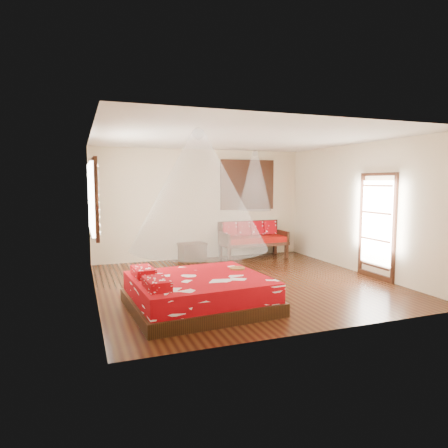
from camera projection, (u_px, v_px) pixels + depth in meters
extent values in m
cube|color=black|center=(242.00, 283.00, 7.86)|extent=(5.50, 5.50, 0.02)
cube|color=white|center=(243.00, 138.00, 7.57)|extent=(5.50, 5.50, 0.02)
cube|color=beige|center=(93.00, 216.00, 6.77)|extent=(0.02, 5.50, 2.80)
cube|color=beige|center=(360.00, 209.00, 8.67)|extent=(0.02, 5.50, 2.80)
cube|color=beige|center=(201.00, 204.00, 10.29)|extent=(5.50, 0.02, 2.80)
cube|color=beige|center=(326.00, 227.00, 5.14)|extent=(5.50, 0.02, 2.80)
cube|color=black|center=(199.00, 302.00, 6.27)|extent=(2.24, 2.06, 0.20)
cube|color=#A9050E|center=(199.00, 286.00, 6.24)|extent=(2.13, 1.95, 0.30)
cube|color=#A9050E|center=(157.00, 284.00, 5.53)|extent=(0.34, 0.57, 0.14)
cube|color=#A9050E|center=(143.00, 272.00, 6.26)|extent=(0.34, 0.57, 0.14)
cube|color=black|center=(229.00, 254.00, 9.85)|extent=(0.08, 0.08, 0.42)
cube|color=black|center=(286.00, 250.00, 10.40)|extent=(0.08, 0.08, 0.42)
cube|color=black|center=(220.00, 250.00, 10.45)|extent=(0.08, 0.08, 0.42)
cube|color=black|center=(275.00, 246.00, 11.00)|extent=(0.08, 0.08, 0.42)
cube|color=black|center=(253.00, 243.00, 10.41)|extent=(1.72, 0.76, 0.08)
cube|color=#8D0C05|center=(253.00, 239.00, 10.40)|extent=(1.66, 0.70, 0.14)
cube|color=black|center=(248.00, 231.00, 10.70)|extent=(1.72, 0.06, 0.55)
cube|color=black|center=(224.00, 239.00, 10.11)|extent=(0.06, 0.76, 0.30)
cube|color=black|center=(281.00, 236.00, 10.68)|extent=(0.06, 0.76, 0.30)
cube|color=#A9050E|center=(230.00, 230.00, 10.38)|extent=(0.36, 0.19, 0.38)
cube|color=#A9050E|center=(243.00, 229.00, 10.51)|extent=(0.36, 0.19, 0.38)
cube|color=#A9050E|center=(257.00, 228.00, 10.65)|extent=(0.36, 0.19, 0.38)
cube|color=#A9050E|center=(269.00, 228.00, 10.78)|extent=(0.36, 0.19, 0.38)
cube|color=black|center=(192.00, 253.00, 10.01)|extent=(0.66, 0.51, 0.40)
cube|color=black|center=(192.00, 244.00, 9.99)|extent=(0.71, 0.56, 0.05)
cube|color=black|center=(247.00, 185.00, 10.64)|extent=(1.52, 0.06, 1.32)
cube|color=black|center=(248.00, 185.00, 10.63)|extent=(1.35, 0.04, 1.10)
cube|color=black|center=(94.00, 198.00, 6.94)|extent=(0.08, 1.74, 1.34)
cube|color=white|center=(97.00, 198.00, 6.95)|extent=(0.04, 1.54, 1.10)
cube|color=black|center=(377.00, 228.00, 8.13)|extent=(0.08, 1.02, 2.16)
cube|color=white|center=(376.00, 223.00, 8.11)|extent=(0.03, 0.82, 1.70)
cylinder|color=brown|center=(237.00, 268.00, 6.78)|extent=(0.26, 0.26, 0.03)
cone|color=white|center=(199.00, 190.00, 6.08)|extent=(2.13, 2.13, 1.80)
cone|color=white|center=(255.00, 181.00, 10.19)|extent=(0.85, 0.85, 1.50)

